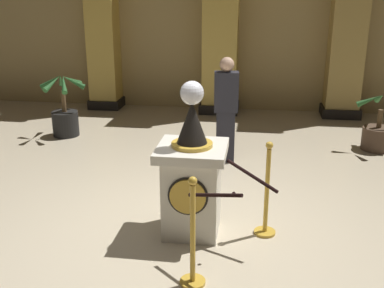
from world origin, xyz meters
The scene contains 12 objects.
ground_plane centered at (0.00, 0.00, 0.00)m, with size 12.89×12.89×0.00m, color beige.
back_wall centered at (0.00, 5.48, 2.00)m, with size 12.89×0.16×4.01m, color tan.
pedestal_clock centered at (0.16, -0.23, 0.65)m, with size 0.74×0.74×1.71m.
stanchion_near centered at (0.31, -1.20, 0.38)m, with size 0.24×0.24×1.07m.
stanchion_far centered at (0.97, -0.17, 0.38)m, with size 0.24×0.24×1.08m.
velvet_rope centered at (0.64, -0.68, 0.79)m, with size 0.88×0.89×0.22m.
column_left centered at (-2.55, 5.16, 1.91)m, with size 0.73×0.73×3.85m.
column_right centered at (2.55, 5.16, 1.91)m, with size 0.82×0.82×3.85m.
column_centre_rear centered at (0.00, 5.16, 1.91)m, with size 0.86×0.86×3.85m.
potted_palm_left centered at (-2.63, 2.97, 0.39)m, with size 0.83×0.77×1.18m.
potted_palm_right centered at (2.84, 2.96, 0.29)m, with size 0.81×0.81×1.00m.
bystander_guest centered at (0.35, 2.05, 0.86)m, with size 0.38×0.26×1.63m.
Camera 1 is at (0.83, -4.90, 2.63)m, focal length 44.10 mm.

